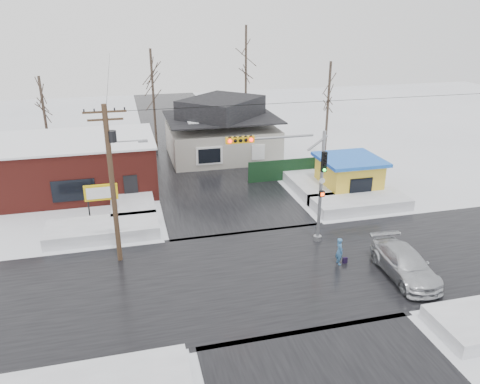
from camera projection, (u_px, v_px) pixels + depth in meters
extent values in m
plane|color=white|center=(271.00, 273.00, 25.63)|extent=(120.00, 120.00, 0.00)
cube|color=black|center=(271.00, 273.00, 25.62)|extent=(10.00, 120.00, 0.02)
cube|color=black|center=(271.00, 273.00, 25.62)|extent=(120.00, 10.00, 0.02)
cube|color=white|center=(103.00, 230.00, 29.74)|extent=(7.00, 3.00, 0.80)
cube|color=white|center=(360.00, 203.00, 33.86)|extent=(7.00, 3.00, 0.80)
cube|color=white|center=(132.00, 198.00, 34.71)|extent=(3.00, 8.00, 0.80)
cube|color=white|center=(308.00, 182.00, 37.92)|extent=(3.00, 8.00, 0.80)
cylinder|color=gray|center=(321.00, 188.00, 27.98)|extent=(0.20, 0.20, 7.00)
cylinder|color=gray|center=(317.00, 238.00, 29.20)|extent=(0.50, 0.50, 0.30)
cylinder|color=gray|center=(275.00, 138.00, 26.08)|extent=(4.60, 0.14, 0.14)
cube|color=gold|center=(240.00, 140.00, 25.63)|extent=(1.60, 0.28, 0.35)
sphere|color=#FF0C0C|center=(230.00, 141.00, 25.34)|extent=(0.20, 0.20, 0.20)
sphere|color=#FF0C0C|center=(251.00, 140.00, 25.62)|extent=(0.20, 0.20, 0.20)
cube|color=black|center=(324.00, 162.00, 27.18)|extent=(0.30, 0.22, 1.20)
sphere|color=#0CE533|center=(324.00, 170.00, 27.21)|extent=(0.18, 0.18, 0.18)
cube|color=black|center=(322.00, 194.00, 27.91)|extent=(0.30, 0.20, 0.35)
cylinder|color=#382619|center=(113.00, 187.00, 25.31)|extent=(0.28, 0.28, 9.00)
cube|color=#382619|center=(105.00, 112.00, 23.82)|extent=(2.20, 0.10, 0.10)
cube|color=#382619|center=(105.00, 120.00, 23.96)|extent=(1.80, 0.10, 0.10)
cylinder|color=black|center=(112.00, 136.00, 24.35)|extent=(0.44, 0.44, 0.60)
cylinder|color=gray|center=(125.00, 141.00, 24.61)|extent=(1.80, 0.08, 0.08)
cube|color=gray|center=(143.00, 141.00, 24.83)|extent=(0.50, 0.22, 0.12)
cube|color=maroon|center=(77.00, 165.00, 36.82)|extent=(12.00, 8.00, 4.00)
cube|color=white|center=(73.00, 140.00, 36.07)|extent=(12.20, 8.20, 0.15)
cube|color=black|center=(74.00, 190.00, 33.41)|extent=(3.00, 0.08, 1.60)
cube|color=black|center=(131.00, 189.00, 34.43)|extent=(1.00, 0.08, 2.20)
cylinder|color=black|center=(89.00, 209.00, 31.60)|extent=(0.10, 0.10, 1.80)
cylinder|color=black|center=(116.00, 206.00, 32.02)|extent=(0.10, 0.10, 1.80)
cube|color=gold|center=(101.00, 192.00, 31.41)|extent=(2.20, 0.18, 1.10)
cube|color=white|center=(101.00, 193.00, 31.31)|extent=(1.90, 0.02, 0.80)
cube|color=#B0AB9F|center=(222.00, 141.00, 45.39)|extent=(10.00, 8.00, 3.00)
cube|color=black|center=(221.00, 117.00, 44.52)|extent=(10.40, 8.40, 0.12)
pyramid|color=black|center=(221.00, 107.00, 44.17)|extent=(9.00, 7.00, 1.80)
cube|color=maroon|center=(251.00, 103.00, 45.79)|extent=(0.70, 0.70, 1.40)
cube|color=white|center=(209.00, 156.00, 41.32)|extent=(2.40, 0.12, 1.60)
cube|color=yellow|center=(348.00, 177.00, 36.36)|extent=(4.00, 4.00, 2.60)
cube|color=#193AC0|center=(350.00, 159.00, 35.83)|extent=(4.60, 4.60, 0.25)
cube|color=black|center=(361.00, 186.00, 34.52)|extent=(1.80, 0.06, 1.20)
cube|color=black|center=(294.00, 169.00, 39.42)|extent=(8.00, 0.12, 1.80)
cylinder|color=#332821|center=(154.00, 101.00, 46.35)|extent=(0.24, 0.24, 10.00)
cylinder|color=#332821|center=(246.00, 84.00, 50.08)|extent=(0.24, 0.24, 12.00)
cylinder|color=#332821|center=(328.00, 110.00, 44.79)|extent=(0.24, 0.24, 9.00)
cylinder|color=#332821|center=(45.00, 121.00, 42.62)|extent=(0.24, 0.24, 8.00)
imported|color=teal|center=(339.00, 251.00, 26.24)|extent=(0.39, 0.59, 1.60)
imported|color=silver|center=(405.00, 264.00, 25.03)|extent=(2.38, 5.25, 1.49)
cube|color=black|center=(345.00, 261.00, 26.52)|extent=(0.28, 0.13, 0.35)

